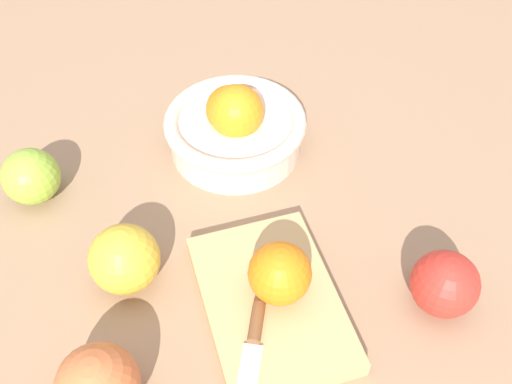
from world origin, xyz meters
name	(u,v)px	position (x,y,z in m)	size (l,w,h in m)	color
ground_plane	(238,232)	(0.00, 0.00, 0.00)	(2.40, 2.40, 0.00)	#997556
bowl	(235,126)	(-0.14, 0.07, 0.04)	(0.20, 0.20, 0.10)	beige
cutting_board	(270,302)	(0.11, -0.02, 0.01)	(0.21, 0.14, 0.02)	tan
orange_on_board	(280,273)	(0.11, -0.01, 0.06)	(0.07, 0.07, 0.07)	orange
knife	(252,353)	(0.16, -0.07, 0.03)	(0.13, 0.11, 0.01)	silver
apple_front_center	(124,258)	(0.00, -0.14, 0.04)	(0.08, 0.08, 0.08)	gold
apple_front_left	(31,176)	(-0.18, -0.20, 0.04)	(0.07, 0.07, 0.07)	#8EB738
apple_back_right	(445,284)	(0.20, 0.15, 0.04)	(0.07, 0.07, 0.07)	red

